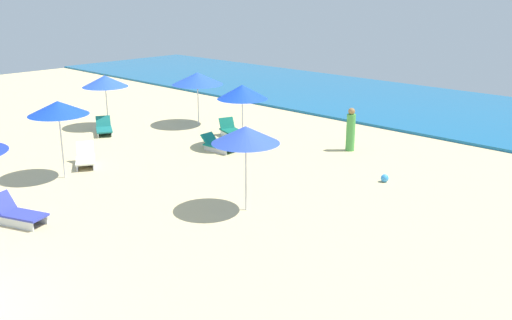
% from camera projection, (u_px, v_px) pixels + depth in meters
% --- Properties ---
extents(ocean, '(60.00, 10.95, 0.12)m').
position_uv_depth(ocean, '(477.00, 114.00, 27.55)').
color(ocean, '#14639B').
rests_on(ocean, ground_plane).
extents(umbrella_0, '(1.94, 1.94, 2.44)m').
position_uv_depth(umbrella_0, '(242.00, 92.00, 21.60)').
color(umbrella_0, silver).
rests_on(umbrella_0, ground_plane).
extents(lounge_chair_0_0, '(1.53, 1.07, 0.74)m').
position_uv_depth(lounge_chair_0_0, '(232.00, 131.00, 23.53)').
color(lounge_chair_0_0, silver).
rests_on(lounge_chair_0_0, ground_plane).
extents(lounge_chair_0_1, '(1.45, 0.73, 0.60)m').
position_uv_depth(lounge_chair_0_1, '(218.00, 145.00, 21.65)').
color(lounge_chair_0_1, silver).
rests_on(lounge_chair_0_1, ground_plane).
extents(umbrella_1, '(2.29, 2.29, 2.36)m').
position_uv_depth(umbrella_1, '(197.00, 79.00, 25.20)').
color(umbrella_1, silver).
rests_on(umbrella_1, ground_plane).
extents(umbrella_2, '(1.87, 1.87, 2.42)m').
position_uv_depth(umbrella_2, '(246.00, 135.00, 15.34)').
color(umbrella_2, silver).
rests_on(umbrella_2, ground_plane).
extents(umbrella_4, '(1.91, 1.91, 2.55)m').
position_uv_depth(umbrella_4, '(58.00, 108.00, 17.99)').
color(umbrella_4, silver).
rests_on(umbrella_4, ground_plane).
extents(lounge_chair_4_0, '(1.51, 1.25, 0.74)m').
position_uv_depth(lounge_chair_4_0, '(85.00, 158.00, 19.84)').
color(lounge_chair_4_0, silver).
rests_on(lounge_chair_4_0, ground_plane).
extents(lounge_chair_5_0, '(1.53, 1.06, 0.80)m').
position_uv_depth(lounge_chair_5_0, '(19.00, 214.00, 14.95)').
color(lounge_chair_5_0, silver).
rests_on(lounge_chair_5_0, ground_plane).
extents(umbrella_6, '(1.98, 1.98, 2.31)m').
position_uv_depth(umbrella_6, '(105.00, 81.00, 24.71)').
color(umbrella_6, silver).
rests_on(umbrella_6, ground_plane).
extents(lounge_chair_6_0, '(1.44, 1.18, 0.68)m').
position_uv_depth(lounge_chair_6_0, '(104.00, 128.00, 24.07)').
color(lounge_chair_6_0, silver).
rests_on(lounge_chair_6_0, ground_plane).
extents(beachgoer_1, '(0.47, 0.47, 1.65)m').
position_uv_depth(beachgoer_1, '(351.00, 130.00, 21.52)').
color(beachgoer_1, '#4AA048').
rests_on(beachgoer_1, ground_plane).
extents(beach_ball_0, '(0.26, 0.26, 0.26)m').
position_uv_depth(beach_ball_0, '(385.00, 178.00, 18.21)').
color(beach_ball_0, '#3493E6').
rests_on(beach_ball_0, ground_plane).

